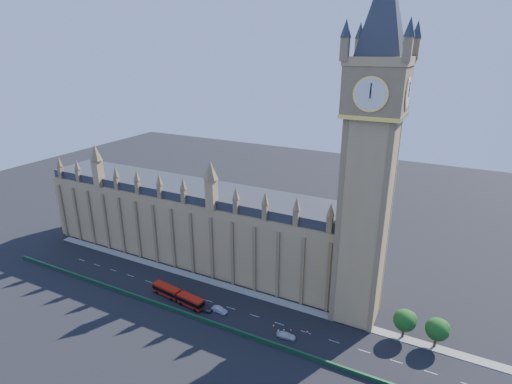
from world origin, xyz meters
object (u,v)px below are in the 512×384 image
at_px(car_white, 286,336).
at_px(car_silver, 219,310).
at_px(red_bus, 178,296).
at_px(car_grey, 205,309).

bearing_deg(car_white, car_silver, 82.10).
relative_size(red_bus, car_white, 3.80).
bearing_deg(car_white, car_grey, 85.76).
xyz_separation_m(red_bus, car_silver, (14.53, 0.86, -0.96)).
distance_m(red_bus, car_grey, 10.60).
bearing_deg(car_white, red_bus, 84.84).
xyz_separation_m(car_grey, car_white, (26.03, 0.07, 0.05)).
bearing_deg(car_grey, car_silver, -70.53).
distance_m(car_silver, car_white, 22.07).
xyz_separation_m(red_bus, car_white, (36.56, -0.49, -1.00)).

